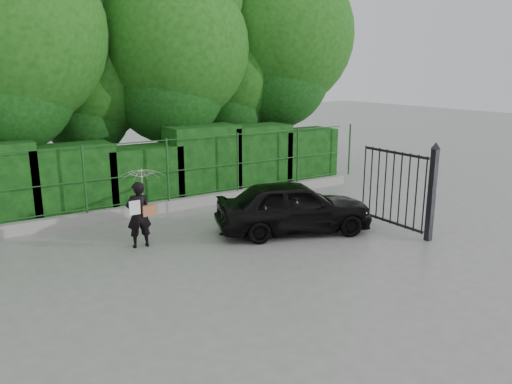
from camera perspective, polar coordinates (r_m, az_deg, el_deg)
ground at (r=10.59m, az=-2.31°, el=-8.15°), size 80.00×80.00×0.00m
kerb at (r=14.42m, az=-11.37°, el=-1.77°), size 14.00×0.25×0.30m
fence at (r=14.25m, az=-10.74°, el=2.42°), size 14.13×0.06×1.80m
hedge at (r=15.10m, az=-13.21°, el=2.30°), size 14.20×1.20×2.26m
trees at (r=17.34m, az=-12.51°, el=15.71°), size 17.10×6.15×8.08m
gate at (r=12.60m, az=17.78°, el=0.44°), size 0.22×2.33×2.36m
woman at (r=11.56m, az=-12.93°, el=-0.34°), size 0.97×0.99×1.81m
car at (r=12.41m, az=4.32°, el=-1.66°), size 4.15×2.74×1.31m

